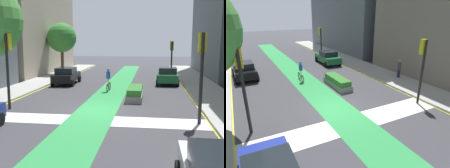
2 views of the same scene
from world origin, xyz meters
The scene contains 14 objects.
ground_plane centered at (0.00, 0.00, 0.00)m, with size 120.00×120.00×0.00m, color #38383D.
bike_lane_paint centered at (0.05, 0.00, 0.00)m, with size 2.40×60.00×0.01m, color #2D8C47.
crosswalk_band centered at (0.00, -2.00, 0.00)m, with size 12.00×1.80×0.01m, color silver.
curb_stripe_left centered at (-6.00, 0.00, 0.01)m, with size 0.16×60.00×0.01m, color yellow.
sidewalk_right centered at (7.50, 0.00, 0.07)m, with size 3.00×60.00×0.15m, color #9E9E99.
curb_stripe_right centered at (6.00, 0.00, 0.01)m, with size 0.16×60.00×0.01m, color yellow.
traffic_signal_near_right centered at (5.47, -1.78, 3.05)m, with size 0.35×0.52×4.36m.
traffic_signal_near_left centered at (-5.12, -0.20, 3.09)m, with size 0.35×0.52×4.42m.
traffic_signal_far_right centered at (5.22, 14.47, 2.79)m, with size 0.35×0.52×3.97m.
car_green_right_far centered at (4.65, 11.07, 0.80)m, with size 2.14×4.26×1.57m.
car_black_left_far centered at (-4.70, 9.68, 0.80)m, with size 2.17×4.27×1.57m.
cyclist_in_lane centered at (-0.23, 6.35, 0.97)m, with size 0.32×1.73×1.86m.
pedestrian_sidewalk_right_a centered at (8.09, 2.71, 1.01)m, with size 0.34×0.34×1.70m.
median_planter centered at (2.05, 3.60, 0.40)m, with size 1.05×3.42×0.85m.
Camera 2 is at (-5.20, -10.28, 6.00)m, focal length 31.58 mm.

